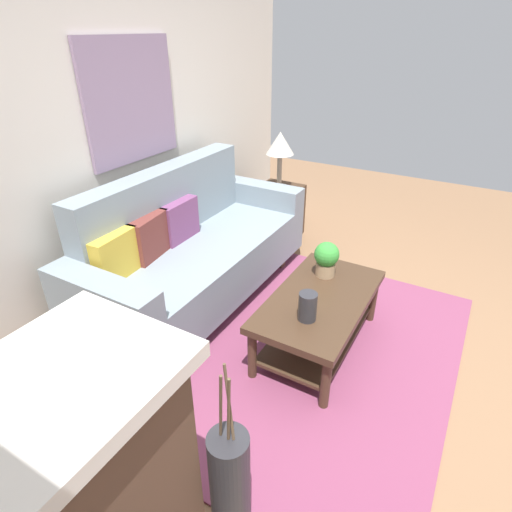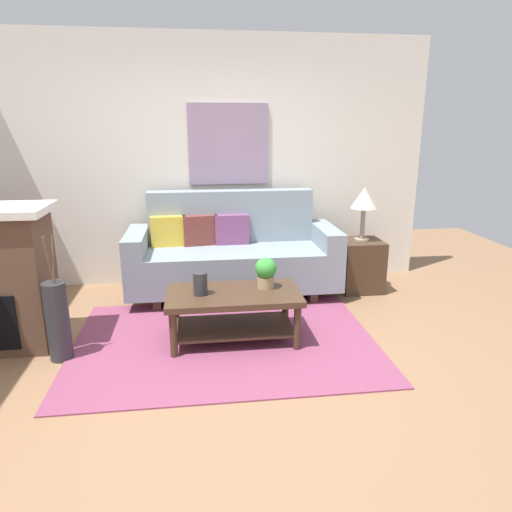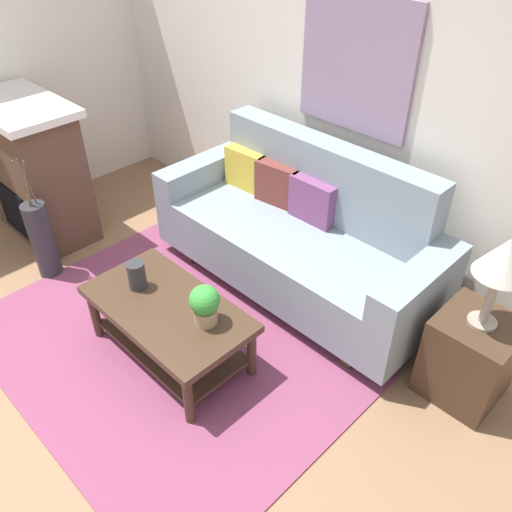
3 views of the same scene
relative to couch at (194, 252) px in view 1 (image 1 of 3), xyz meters
name	(u,v)px [view 1 (image 1 of 3)]	position (x,y,z in m)	size (l,w,h in m)	color
ground_plane	(385,379)	(-0.17, -1.66, -0.43)	(8.80, 8.80, 0.00)	#8C6647
wall_back	(112,133)	(-0.17, 0.54, 0.92)	(4.80, 0.10, 2.70)	silver
area_rug	(315,353)	(-0.17, -1.16, -0.42)	(2.50, 1.81, 0.01)	#843D5B
couch	(194,252)	(0.00, 0.00, 0.00)	(2.17, 0.84, 1.08)	gray
throw_pillow_mustard	(115,256)	(-0.67, 0.13, 0.25)	(0.36, 0.12, 0.32)	gold
throw_pillow_maroon	(150,237)	(-0.34, 0.13, 0.25)	(0.36, 0.12, 0.32)	brown
throw_pillow_plum	(179,220)	(0.00, 0.13, 0.25)	(0.36, 0.12, 0.32)	#7A4270
coffee_table	(319,311)	(-0.09, -1.13, -0.12)	(1.10, 0.60, 0.43)	#422D1E
tabletop_vase	(308,307)	(-0.36, -1.15, 0.09)	(0.12, 0.12, 0.19)	#2D2D33
potted_plant_tabletop	(326,258)	(0.19, -1.05, 0.14)	(0.18, 0.18, 0.26)	tan
side_table	(278,212)	(1.39, -0.06, -0.15)	(0.44, 0.44, 0.56)	#422D1E
table_lamp	(280,146)	(1.39, -0.06, 0.56)	(0.28, 0.28, 0.57)	gray
floor_vase	(230,488)	(-1.45, -1.28, -0.12)	(0.17, 0.17, 0.63)	#2D2D33
floor_vase_branch_a	(229,403)	(-1.43, -1.28, 0.38)	(0.01, 0.01, 0.36)	brown
floor_vase_branch_b	(221,407)	(-1.46, -1.27, 0.38)	(0.01, 0.01, 0.36)	brown
floor_vase_branch_c	(229,411)	(-1.46, -1.30, 0.38)	(0.01, 0.01, 0.36)	brown
framed_painting	(132,101)	(0.00, 0.47, 1.12)	(0.87, 0.03, 0.86)	gray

